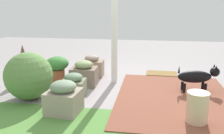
{
  "coord_description": "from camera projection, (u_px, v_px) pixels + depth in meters",
  "views": [
    {
      "loc": [
        -0.51,
        4.19,
        1.46
      ],
      "look_at": [
        0.14,
        0.22,
        0.42
      ],
      "focal_mm": 39.48,
      "sensor_mm": 36.0,
      "label": 1
    }
  ],
  "objects": [
    {
      "name": "dog",
      "position": [
        198.0,
        76.0,
        4.13
      ],
      "size": [
        0.7,
        0.27,
        0.48
      ],
      "color": "black",
      "rests_on": "ground"
    },
    {
      "name": "terracotta_pot_broad",
      "position": [
        57.0,
        67.0,
        4.63
      ],
      "size": [
        0.43,
        0.43,
        0.51
      ],
      "color": "#AE5A38",
      "rests_on": "ground"
    },
    {
      "name": "brick_path",
      "position": [
        174.0,
        98.0,
        3.9
      ],
      "size": [
        1.8,
        2.4,
        0.02
      ],
      "primitive_type": "cube",
      "color": "brown",
      "rests_on": "ground"
    },
    {
      "name": "round_shrub",
      "position": [
        29.0,
        76.0,
        3.82
      ],
      "size": [
        0.74,
        0.74,
        0.74
      ],
      "primitive_type": "sphere",
      "color": "#5C8745",
      "rests_on": "ground"
    },
    {
      "name": "porch_pillar",
      "position": [
        115.0,
        14.0,
        4.42
      ],
      "size": [
        0.1,
        0.1,
        2.56
      ],
      "primitive_type": "cube",
      "color": "white",
      "rests_on": "ground"
    },
    {
      "name": "stone_planter_near",
      "position": [
        84.0,
        74.0,
        4.49
      ],
      "size": [
        0.47,
        0.38,
        0.47
      ],
      "color": "gray",
      "rests_on": "ground"
    },
    {
      "name": "stone_planter_nearest",
      "position": [
        92.0,
        66.0,
        5.07
      ],
      "size": [
        0.47,
        0.33,
        0.45
      ],
      "color": "gray",
      "rests_on": "ground"
    },
    {
      "name": "terracotta_pot_spiky",
      "position": [
        24.0,
        65.0,
        4.66
      ],
      "size": [
        0.29,
        0.29,
        0.72
      ],
      "color": "#9D5D3A",
      "rests_on": "ground"
    },
    {
      "name": "ground_plane",
      "position": [
        121.0,
        87.0,
        4.45
      ],
      "size": [
        12.0,
        12.0,
        0.0
      ],
      "primitive_type": "plane",
      "color": "#9C9396"
    },
    {
      "name": "stone_planter_far",
      "position": [
        64.0,
        98.0,
        3.36
      ],
      "size": [
        0.47,
        0.45,
        0.46
      ],
      "color": "#9F9181",
      "rests_on": "ground"
    },
    {
      "name": "doormat",
      "position": [
        162.0,
        74.0,
        5.24
      ],
      "size": [
        0.64,
        0.39,
        0.03
      ],
      "primitive_type": "cube",
      "rotation": [
        0.0,
        0.0,
        -0.01
      ],
      "color": "olive",
      "rests_on": "ground"
    },
    {
      "name": "ceramic_urn",
      "position": [
        197.0,
        108.0,
        3.06
      ],
      "size": [
        0.27,
        0.27,
        0.41
      ],
      "primitive_type": "cylinder",
      "color": "beige",
      "rests_on": "ground"
    },
    {
      "name": "stone_planter_mid",
      "position": [
        74.0,
        86.0,
        3.95
      ],
      "size": [
        0.38,
        0.37,
        0.39
      ],
      "color": "gray",
      "rests_on": "ground"
    }
  ]
}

